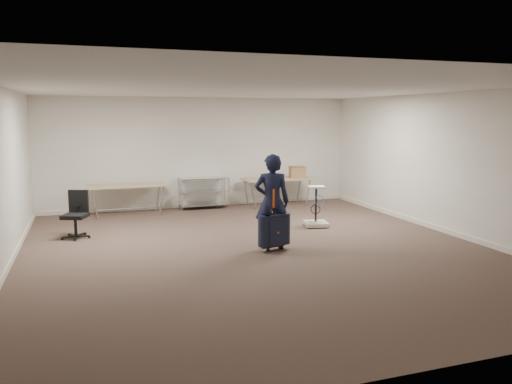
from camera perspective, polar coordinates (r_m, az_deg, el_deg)
name	(u,v)px	position (r m, az deg, el deg)	size (l,w,h in m)	color
ground	(258,250)	(8.86, 0.17, -6.62)	(9.00, 9.00, 0.00)	#49362C
room_shell	(235,230)	(10.12, -2.38, -4.38)	(8.00, 9.00, 9.00)	beige
folding_table_left	(127,187)	(12.17, -14.48, 0.58)	(1.80, 0.75, 0.73)	tan
folding_table_right	(277,180)	(13.01, 2.43, 1.36)	(1.80, 0.75, 0.73)	tan
wire_shelf	(204,191)	(12.73, -5.98, 0.08)	(1.22, 0.47, 0.80)	silver
person	(272,201)	(8.80, 1.84, -1.09)	(0.62, 0.40, 1.69)	black
suitcase	(274,230)	(8.73, 2.09, -4.35)	(0.43, 0.30, 1.09)	black
office_chair	(76,224)	(10.27, -19.85, -3.42)	(0.55, 0.56, 0.91)	black
equipment_cart	(316,216)	(10.72, 6.90, -2.72)	(0.57, 0.57, 0.87)	beige
cardboard_box	(297,172)	(13.11, 4.75, 2.29)	(0.40, 0.30, 0.30)	#9B6748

